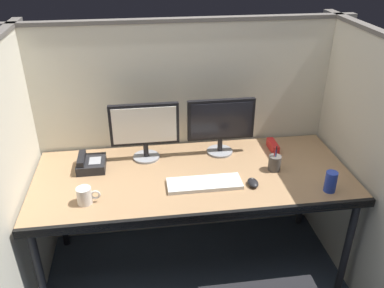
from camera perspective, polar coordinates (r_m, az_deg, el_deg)
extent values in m
cube|color=beige|center=(2.79, -1.12, 1.17)|extent=(2.20, 0.05, 1.55)
cube|color=#605B56|center=(2.54, -1.30, 17.22)|extent=(2.21, 0.06, 0.02)
cube|color=beige|center=(2.41, -23.72, -6.26)|extent=(0.05, 1.40, 1.55)
cube|color=beige|center=(2.64, 22.43, -2.88)|extent=(0.05, 1.40, 1.55)
cube|color=#997551|center=(2.44, 0.16, -4.70)|extent=(1.90, 0.80, 0.04)
cube|color=black|center=(2.13, 1.66, -10.37)|extent=(1.90, 0.02, 0.05)
cylinder|color=black|center=(2.46, -20.62, -17.55)|extent=(0.04, 0.04, 0.70)
cylinder|color=black|center=(2.67, 21.16, -13.60)|extent=(0.04, 0.04, 0.70)
cylinder|color=black|center=(2.97, -18.26, -8.23)|extent=(0.04, 0.04, 0.70)
cylinder|color=black|center=(3.14, 15.61, -5.64)|extent=(0.04, 0.04, 0.70)
cylinder|color=gray|center=(2.61, -6.49, -1.81)|extent=(0.17, 0.17, 0.01)
cylinder|color=black|center=(2.58, -6.55, -0.81)|extent=(0.03, 0.03, 0.09)
cube|color=black|center=(2.50, -6.78, 2.79)|extent=(0.43, 0.03, 0.27)
cube|color=silver|center=(2.49, -6.76, 2.62)|extent=(0.39, 0.01, 0.23)
cylinder|color=gray|center=(2.66, 3.96, -1.03)|extent=(0.17, 0.17, 0.01)
cylinder|color=black|center=(2.64, 3.99, -0.04)|extent=(0.03, 0.03, 0.09)
cube|color=black|center=(2.56, 4.13, 3.51)|extent=(0.43, 0.03, 0.27)
cube|color=black|center=(2.54, 4.21, 3.35)|extent=(0.39, 0.01, 0.23)
cube|color=silver|center=(2.32, 1.78, -5.63)|extent=(0.43, 0.15, 0.02)
ellipsoid|color=black|center=(2.34, 8.64, -5.46)|extent=(0.06, 0.10, 0.03)
cylinder|color=#59595B|center=(2.35, 8.55, -4.96)|extent=(0.01, 0.01, 0.01)
cylinder|color=#263FB2|center=(2.38, 19.09, -5.07)|extent=(0.07, 0.07, 0.12)
cylinder|color=#4C4742|center=(2.50, 11.65, -2.66)|extent=(0.08, 0.08, 0.09)
cylinder|color=red|center=(2.48, 11.58, -1.89)|extent=(0.01, 0.01, 0.14)
cylinder|color=#263FB2|center=(2.48, 11.75, -2.13)|extent=(0.01, 0.01, 0.13)
cylinder|color=black|center=(2.48, 11.79, -1.89)|extent=(0.01, 0.01, 0.16)
cube|color=red|center=(2.73, 11.41, -0.28)|extent=(0.04, 0.15, 0.06)
cylinder|color=silver|center=(2.24, -15.04, -7.10)|extent=(0.08, 0.08, 0.09)
torus|color=silver|center=(2.23, -13.56, -7.02)|extent=(0.06, 0.01, 0.06)
cube|color=black|center=(2.55, -14.08, -2.80)|extent=(0.17, 0.19, 0.06)
cube|color=black|center=(2.53, -15.43, -2.00)|extent=(0.04, 0.17, 0.03)
cube|color=gray|center=(2.52, -13.61, -2.32)|extent=(0.07, 0.09, 0.00)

